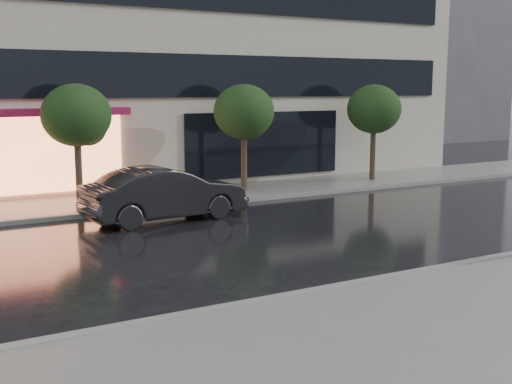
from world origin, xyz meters
TOP-DOWN VIEW (x-y plane):
  - ground at (0.00, 0.00)m, footprint 120.00×120.00m
  - sidewalk_near at (0.00, -3.25)m, footprint 60.00×4.50m
  - sidewalk_far at (0.00, 10.25)m, footprint 60.00×3.50m
  - curb_near at (0.00, -1.00)m, footprint 60.00×0.25m
  - curb_far at (0.00, 8.50)m, footprint 60.00×0.25m
  - bg_building_right at (26.00, 28.00)m, footprint 12.00×12.00m
  - tree_mid_west at (-2.94, 10.03)m, footprint 2.20×2.20m
  - tree_mid_east at (3.06, 10.03)m, footprint 2.20×2.20m
  - tree_far_east at (9.06, 10.03)m, footprint 2.20×2.20m
  - parked_car at (-1.27, 6.93)m, footprint 4.92×2.09m

SIDE VIEW (x-z plane):
  - ground at x=0.00m, z-range 0.00..0.00m
  - sidewalk_near at x=0.00m, z-range 0.00..0.12m
  - sidewalk_far at x=0.00m, z-range 0.00..0.12m
  - curb_near at x=0.00m, z-range 0.00..0.14m
  - curb_far at x=0.00m, z-range 0.00..0.14m
  - parked_car at x=-1.27m, z-range 0.00..1.58m
  - tree_mid_west at x=-2.94m, z-range 0.93..4.92m
  - tree_mid_east at x=3.06m, z-range 0.93..4.92m
  - tree_far_east at x=9.06m, z-range 0.93..4.92m
  - bg_building_right at x=26.00m, z-range 0.00..16.00m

